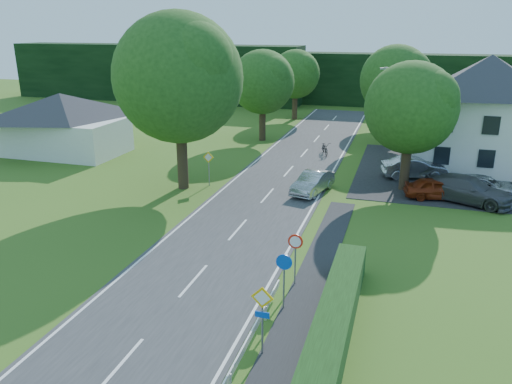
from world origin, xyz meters
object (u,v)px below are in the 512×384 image
(motorcycle, at_px, (325,148))
(parasol, at_px, (451,153))
(parked_car_grey, at_px, (467,189))
(parked_car_red, at_px, (437,188))
(parked_car_silver_b, at_px, (484,186))
(parked_car_silver_a, at_px, (414,168))
(streetlight, at_px, (403,119))
(moving_car, at_px, (313,182))

(motorcycle, bearing_deg, parasol, -25.84)
(parked_car_grey, bearing_deg, parked_car_red, 109.16)
(parked_car_red, bearing_deg, parked_car_silver_b, -74.91)
(parked_car_grey, relative_size, parked_car_silver_b, 1.17)
(parked_car_silver_a, bearing_deg, streetlight, 117.83)
(streetlight, relative_size, parasol, 3.31)
(parked_car_silver_a, bearing_deg, parked_car_red, -177.01)
(motorcycle, height_order, parked_car_grey, parked_car_grey)
(parked_car_grey, xyz_separation_m, parasol, (-0.48, 8.50, 0.28))
(parked_car_grey, bearing_deg, motorcycle, 70.12)
(parked_car_silver_b, bearing_deg, streetlight, 75.70)
(streetlight, relative_size, parked_car_grey, 1.44)
(moving_car, distance_m, parked_car_silver_b, 11.09)
(parked_car_silver_a, xyz_separation_m, parked_car_grey, (3.18, -4.50, 0.05))
(parked_car_red, height_order, parked_car_silver_b, parked_car_red)
(moving_car, distance_m, parked_car_grey, 9.69)
(motorcycle, xyz_separation_m, parasol, (10.06, -1.02, 0.53))
(moving_car, distance_m, parasol, 13.18)
(streetlight, relative_size, parked_car_silver_b, 1.68)
(parked_car_silver_a, xyz_separation_m, parked_car_silver_b, (4.35, -3.00, -0.10))
(motorcycle, height_order, parked_car_silver_b, parked_car_silver_b)
(streetlight, relative_size, parked_car_silver_a, 1.73)
(parked_car_red, bearing_deg, streetlight, 25.86)
(moving_car, bearing_deg, streetlight, 53.52)
(parked_car_silver_a, distance_m, parasol, 4.84)
(moving_car, bearing_deg, parked_car_silver_b, 26.56)
(parked_car_silver_b, height_order, parasol, parasol)
(moving_car, bearing_deg, parked_car_red, 21.44)
(moving_car, bearing_deg, motorcycle, 108.56)
(moving_car, relative_size, parked_car_red, 1.06)
(streetlight, xyz_separation_m, parked_car_grey, (4.28, -3.50, -3.62))
(parked_car_red, bearing_deg, motorcycle, 32.62)
(parked_car_grey, xyz_separation_m, parked_car_silver_b, (1.17, 1.50, -0.15))
(streetlight, bearing_deg, moving_car, -140.15)
(moving_car, distance_m, parked_car_silver_a, 8.47)
(streetlight, xyz_separation_m, parasol, (3.80, 5.00, -3.34))
(streetlight, xyz_separation_m, moving_car, (-5.36, -4.48, -3.73))
(streetlight, height_order, parked_car_grey, streetlight)
(moving_car, distance_m, motorcycle, 10.53)
(moving_car, bearing_deg, parasol, 59.64)
(motorcycle, height_order, parked_car_silver_a, parked_car_silver_a)
(motorcycle, height_order, parasol, parasol)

